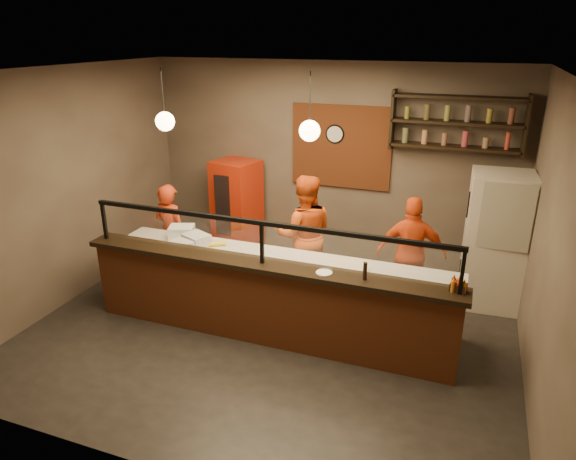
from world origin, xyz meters
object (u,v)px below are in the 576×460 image
at_px(cook_mid, 304,235).
at_px(cook_right, 411,253).
at_px(pepper_mill, 365,271).
at_px(wall_clock, 335,134).
at_px(fridge, 495,241).
at_px(condiment_caddy, 458,287).
at_px(cook_left, 171,233).
at_px(pizza_dough, 348,266).
at_px(red_cooler, 237,207).

relative_size(cook_mid, cook_right, 1.11).
distance_m(cook_right, pepper_mill, 1.60).
bearing_deg(wall_clock, fridge, -17.48).
xyz_separation_m(cook_right, condiment_caddy, (0.65, -1.45, 0.31)).
bearing_deg(condiment_caddy, wall_clock, 127.81).
height_order(cook_left, condiment_caddy, cook_left).
height_order(wall_clock, pizza_dough, wall_clock).
height_order(cook_mid, condiment_caddy, cook_mid).
xyz_separation_m(cook_left, pizza_dough, (2.86, -0.52, 0.14)).
bearing_deg(fridge, pizza_dough, -143.90).
distance_m(cook_left, pizza_dough, 2.91).
bearing_deg(cook_mid, cook_right, 161.87).
bearing_deg(cook_mid, red_cooler, -53.91).
bearing_deg(condiment_caddy, fridge, 78.23).
height_order(red_cooler, condiment_caddy, red_cooler).
height_order(cook_right, condiment_caddy, cook_right).
xyz_separation_m(cook_left, cook_right, (3.51, 0.40, 0.03)).
bearing_deg(condiment_caddy, cook_left, 165.82).
height_order(condiment_caddy, pepper_mill, pepper_mill).
distance_m(cook_left, pepper_mill, 3.40).
xyz_separation_m(wall_clock, pizza_dough, (0.80, -2.18, -1.19)).
xyz_separation_m(cook_mid, cook_right, (1.51, 0.07, -0.09)).
xyz_separation_m(red_cooler, pepper_mill, (2.72, -2.47, 0.36)).
bearing_deg(condiment_caddy, cook_right, 114.06).
distance_m(red_cooler, condiment_caddy, 4.42).
bearing_deg(wall_clock, pepper_mill, -67.98).
relative_size(cook_left, condiment_caddy, 9.54).
distance_m(cook_left, red_cooler, 1.42).
xyz_separation_m(red_cooler, pizza_dough, (2.40, -1.87, 0.10)).
distance_m(cook_mid, pepper_mill, 1.90).
bearing_deg(pizza_dough, cook_left, 169.62).
bearing_deg(pizza_dough, wall_clock, 110.21).
bearing_deg(cook_mid, cook_left, -11.24).
bearing_deg(red_cooler, pizza_dough, -24.84).
bearing_deg(fridge, condiment_caddy, -105.04).
distance_m(pizza_dough, pepper_mill, 0.73).
bearing_deg(pepper_mill, wall_clock, 112.02).
distance_m(cook_left, condiment_caddy, 4.30).
height_order(pizza_dough, condiment_caddy, condiment_caddy).
relative_size(cook_right, condiment_caddy, 9.94).
distance_m(cook_left, fridge, 4.65).
distance_m(wall_clock, cook_mid, 1.80).
relative_size(cook_mid, pepper_mill, 8.60).
bearing_deg(pepper_mill, red_cooler, 137.83).
height_order(cook_right, pizza_dough, cook_right).
height_order(fridge, pepper_mill, fridge).
distance_m(red_cooler, pizza_dough, 3.05).
height_order(cook_left, cook_right, cook_right).
distance_m(wall_clock, fridge, 2.86).
bearing_deg(cook_mid, condiment_caddy, 126.56).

